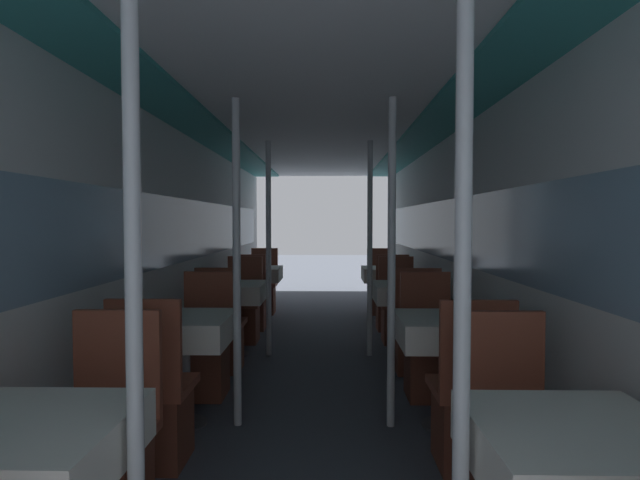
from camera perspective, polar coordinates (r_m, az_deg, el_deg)
name	(u,v)px	position (r m, az deg, el deg)	size (l,w,h in m)	color
wall_left	(176,250)	(4.80, -16.18, -1.08)	(0.05, 10.10, 2.26)	silver
wall_right	(461,250)	(4.75, 15.85, -1.12)	(0.05, 10.10, 2.26)	silver
ceiling_panel	(318,124)	(4.67, -0.27, 13.08)	(2.64, 10.10, 0.07)	silver
dining_table_left_0	(23,455)	(2.05, -30.80, -20.34)	(0.66, 0.66, 0.76)	#4C4C51
chair_left_far_0	(104,469)	(2.66, -23.45, -22.86)	(0.42, 0.42, 1.00)	brown
support_pole_left_0	(134,310)	(1.75, -20.51, -7.55)	(0.06, 0.06, 2.26)	silver
dining_table_left_1	(183,332)	(3.66, -15.34, -10.15)	(0.66, 0.66, 0.76)	#4C4C51
chair_left_near_1	(155,413)	(3.22, -18.35, -18.24)	(0.42, 0.42, 1.00)	brown
chair_left_far_1	(205,358)	(4.28, -13.05, -13.00)	(0.42, 0.42, 1.00)	brown
support_pole_left_1	(237,263)	(3.50, -9.49, -2.64)	(0.06, 0.06, 2.26)	silver
dining_table_left_2	(233,294)	(5.40, -9.86, -6.12)	(0.66, 0.66, 0.76)	#4C4C51
chair_left_near_2	(222,339)	(4.90, -11.15, -11.04)	(0.42, 0.42, 1.00)	brown
chair_left_far_2	(243,316)	(6.02, -8.79, -8.55)	(0.42, 0.42, 1.00)	brown
support_pole_left_2	(269,249)	(5.29, -5.90, -1.00)	(0.06, 0.06, 2.26)	silver
dining_table_left_3	(258,275)	(7.18, -7.11, -4.04)	(0.66, 0.66, 0.76)	#4C4C51
chair_left_near_3	(252,306)	(6.66, -7.82, -7.51)	(0.42, 0.42, 1.00)	brown
chair_left_far_3	(263,293)	(7.80, -6.49, -6.08)	(0.42, 0.42, 1.00)	brown
dining_table_right_0	(577,460)	(1.96, 27.29, -21.41)	(0.66, 0.66, 0.76)	#4C4C51
chair_right_far_0	(510,472)	(2.59, 20.91, -23.57)	(0.42, 0.42, 1.00)	brown
support_pole_right_0	(462,312)	(1.69, 15.95, -7.86)	(0.06, 0.06, 2.26)	silver
dining_table_right_1	(446,333)	(3.60, 14.17, -10.32)	(0.66, 0.66, 0.76)	#4C4C51
chair_right_near_1	(469,415)	(3.16, 16.64, -18.62)	(0.42, 0.42, 1.00)	brown
chair_right_far_1	(428,359)	(4.24, 12.29, -13.16)	(0.42, 0.42, 1.00)	brown
support_pole_right_1	(391,264)	(3.47, 8.17, -2.68)	(0.06, 0.06, 2.26)	silver
dining_table_right_2	(405,295)	(5.36, 9.73, -6.17)	(0.66, 0.66, 0.76)	#4C4C51
chair_right_near_2	(415,340)	(4.86, 10.76, -11.14)	(0.42, 0.42, 1.00)	brown
chair_right_far_2	(398,316)	(5.99, 8.85, -8.60)	(0.42, 0.42, 1.00)	brown
support_pole_right_2	(370,249)	(5.27, 5.71, -1.01)	(0.06, 0.06, 2.26)	silver
dining_table_right_3	(386,276)	(7.16, 7.52, -4.07)	(0.66, 0.66, 0.76)	#4C4C51
chair_right_near_3	(391,307)	(6.63, 8.08, -7.55)	(0.42, 0.42, 1.00)	brown
chair_right_far_3	(381,294)	(7.77, 7.02, -6.11)	(0.42, 0.42, 1.00)	brown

